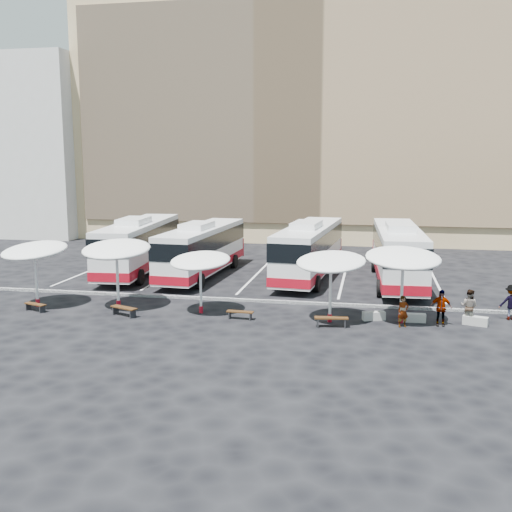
% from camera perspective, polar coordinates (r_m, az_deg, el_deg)
% --- Properties ---
extents(ground, '(120.00, 120.00, 0.00)m').
position_cam_1_polar(ground, '(33.61, -2.66, -4.47)').
color(ground, black).
rests_on(ground, ground).
extents(sandstone_building, '(42.00, 18.25, 29.60)m').
position_cam_1_polar(sandstone_building, '(64.19, 4.19, 13.49)').
color(sandstone_building, tan).
rests_on(sandstone_building, ground).
extents(apartment_block, '(14.00, 14.00, 18.00)m').
position_cam_1_polar(apartment_block, '(69.60, -20.17, 9.64)').
color(apartment_block, beige).
rests_on(apartment_block, ground).
extents(curb_divider, '(34.00, 0.25, 0.15)m').
position_cam_1_polar(curb_divider, '(34.07, -2.46, -4.15)').
color(curb_divider, black).
rests_on(curb_divider, ground).
extents(bay_lines, '(24.15, 12.00, 0.01)m').
position_cam_1_polar(bay_lines, '(41.24, -0.03, -1.84)').
color(bay_lines, white).
rests_on(bay_lines, ground).
extents(bus_0, '(3.64, 12.67, 3.97)m').
position_cam_1_polar(bus_0, '(42.77, -11.07, 1.13)').
color(bus_0, white).
rests_on(bus_0, ground).
extents(bus_1, '(3.30, 12.02, 3.77)m').
position_cam_1_polar(bus_1, '(40.89, -5.13, 0.75)').
color(bus_1, white).
rests_on(bus_1, ground).
extents(bus_2, '(3.69, 12.52, 3.92)m').
position_cam_1_polar(bus_2, '(40.22, 5.08, 0.72)').
color(bus_2, white).
rests_on(bus_2, ground).
extents(bus_3, '(3.33, 12.66, 3.98)m').
position_cam_1_polar(bus_3, '(39.47, 13.36, 0.38)').
color(bus_3, white).
rests_on(bus_3, ground).
extents(sunshade_0, '(4.26, 4.29, 3.63)m').
position_cam_1_polar(sunshade_0, '(34.33, -20.34, 0.48)').
color(sunshade_0, white).
rests_on(sunshade_0, ground).
extents(sunshade_1, '(3.83, 3.87, 3.78)m').
position_cam_1_polar(sunshade_1, '(32.65, -13.15, 0.61)').
color(sunshade_1, white).
rests_on(sunshade_1, ground).
extents(sunshade_2, '(3.66, 3.69, 3.26)m').
position_cam_1_polar(sunshade_2, '(30.99, -5.33, -0.46)').
color(sunshade_2, white).
rests_on(sunshade_2, ground).
extents(sunshade_3, '(4.16, 4.19, 3.55)m').
position_cam_1_polar(sunshade_3, '(29.36, 7.15, -0.57)').
color(sunshade_3, white).
rests_on(sunshade_3, ground).
extents(sunshade_4, '(4.39, 4.42, 3.80)m').
position_cam_1_polar(sunshade_4, '(29.81, 13.84, -0.20)').
color(sunshade_4, white).
rests_on(sunshade_4, ground).
extents(wood_bench_0, '(1.39, 0.79, 0.41)m').
position_cam_1_polar(wood_bench_0, '(33.80, -20.28, -4.43)').
color(wood_bench_0, '#331C0B').
rests_on(wood_bench_0, ground).
extents(wood_bench_1, '(1.59, 0.98, 0.48)m').
position_cam_1_polar(wood_bench_1, '(31.49, -12.46, -4.97)').
color(wood_bench_1, '#331C0B').
rests_on(wood_bench_1, ground).
extents(wood_bench_2, '(1.37, 0.42, 0.42)m').
position_cam_1_polar(wood_bench_2, '(30.20, -1.52, -5.45)').
color(wood_bench_2, '#331C0B').
rests_on(wood_bench_2, ground).
extents(wood_bench_3, '(1.65, 0.65, 0.49)m').
position_cam_1_polar(wood_bench_3, '(29.02, 7.18, -6.02)').
color(wood_bench_3, '#331C0B').
rests_on(wood_bench_3, ground).
extents(conc_bench_0, '(1.18, 0.73, 0.42)m').
position_cam_1_polar(conc_bench_0, '(30.65, 11.16, -5.62)').
color(conc_bench_0, gray).
rests_on(conc_bench_0, ground).
extents(conc_bench_1, '(1.13, 0.41, 0.42)m').
position_cam_1_polar(conc_bench_1, '(30.75, 14.82, -5.71)').
color(conc_bench_1, gray).
rests_on(conc_bench_1, ground).
extents(conc_bench_2, '(1.23, 0.72, 0.44)m').
position_cam_1_polar(conc_bench_2, '(31.05, 20.16, -5.82)').
color(conc_bench_2, gray).
rests_on(conc_bench_2, ground).
extents(passenger_0, '(0.66, 0.56, 1.52)m').
position_cam_1_polar(passenger_0, '(29.60, 13.84, -5.15)').
color(passenger_0, black).
rests_on(passenger_0, ground).
extents(passenger_1, '(1.05, 0.98, 1.72)m').
position_cam_1_polar(passenger_1, '(31.03, 19.67, -4.57)').
color(passenger_1, black).
rests_on(passenger_1, ground).
extents(passenger_2, '(1.05, 0.45, 1.79)m').
position_cam_1_polar(passenger_2, '(30.24, 17.18, -4.74)').
color(passenger_2, black).
rests_on(passenger_2, ground).
extents(passenger_3, '(1.21, 0.76, 1.79)m').
position_cam_1_polar(passenger_3, '(32.55, 23.13, -4.08)').
color(passenger_3, black).
rests_on(passenger_3, ground).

